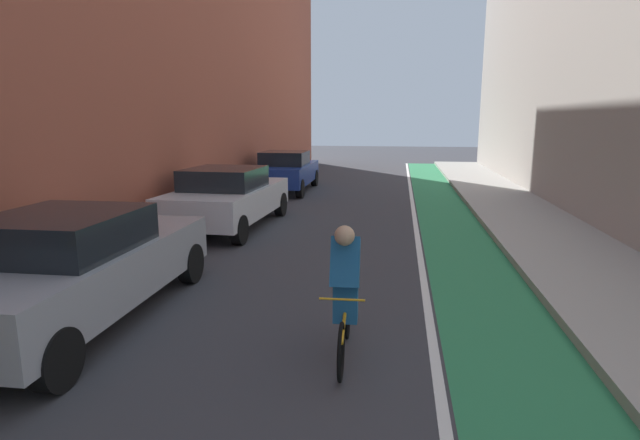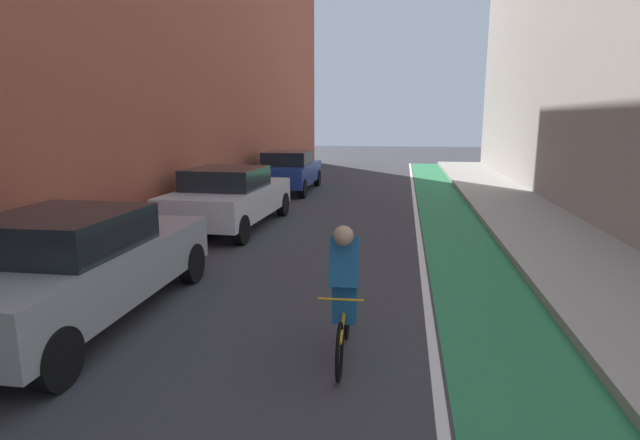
# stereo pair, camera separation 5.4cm
# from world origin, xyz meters

# --- Properties ---
(ground_plane) EXTENTS (82.39, 82.39, 0.00)m
(ground_plane) POSITION_xyz_m (0.00, 14.72, 0.00)
(ground_plane) COLOR #38383D
(bike_lane_paint) EXTENTS (1.60, 37.45, 0.00)m
(bike_lane_paint) POSITION_xyz_m (2.94, 16.72, 0.00)
(bike_lane_paint) COLOR #2D8451
(bike_lane_paint) RESTS_ON ground
(lane_divider_stripe) EXTENTS (0.12, 37.45, 0.00)m
(lane_divider_stripe) POSITION_xyz_m (2.04, 16.72, 0.00)
(lane_divider_stripe) COLOR white
(lane_divider_stripe) RESTS_ON ground
(sidewalk_right) EXTENTS (2.55, 37.45, 0.14)m
(sidewalk_right) POSITION_xyz_m (5.02, 16.72, 0.07)
(sidewalk_right) COLOR #A8A59E
(sidewalk_right) RESTS_ON ground
(building_facade_right) EXTENTS (2.40, 33.45, 9.84)m
(building_facade_right) POSITION_xyz_m (7.49, 18.72, 4.92)
(building_facade_right) COLOR #B2ADA3
(building_facade_right) RESTS_ON ground
(parked_sedan_silver) EXTENTS (2.03, 4.60, 1.53)m
(parked_sedan_silver) POSITION_xyz_m (-2.69, 9.32, 0.79)
(parked_sedan_silver) COLOR #9EA0A8
(parked_sedan_silver) RESTS_ON ground
(parked_sedan_white) EXTENTS (2.14, 4.61, 1.53)m
(parked_sedan_white) POSITION_xyz_m (-2.69, 15.45, 0.79)
(parked_sedan_white) COLOR silver
(parked_sedan_white) RESTS_ON ground
(parked_sedan_blue) EXTENTS (1.96, 4.42, 1.53)m
(parked_sedan_blue) POSITION_xyz_m (-2.69, 22.09, 0.79)
(parked_sedan_blue) COLOR navy
(parked_sedan_blue) RESTS_ON ground
(cyclist_mid) EXTENTS (0.48, 1.68, 1.59)m
(cyclist_mid) POSITION_xyz_m (1.00, 8.84, 0.84)
(cyclist_mid) COLOR black
(cyclist_mid) RESTS_ON ground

